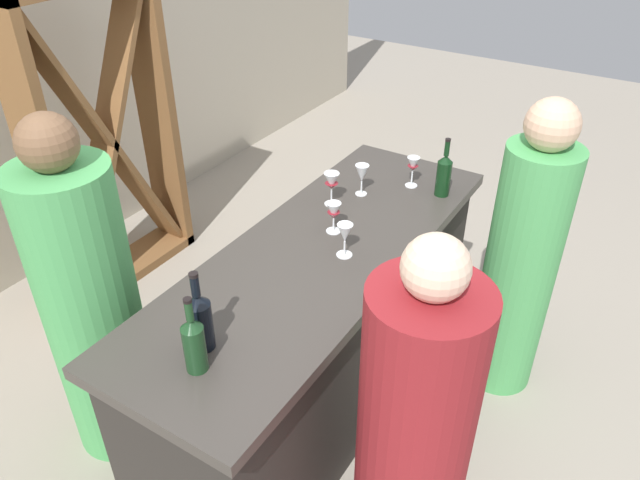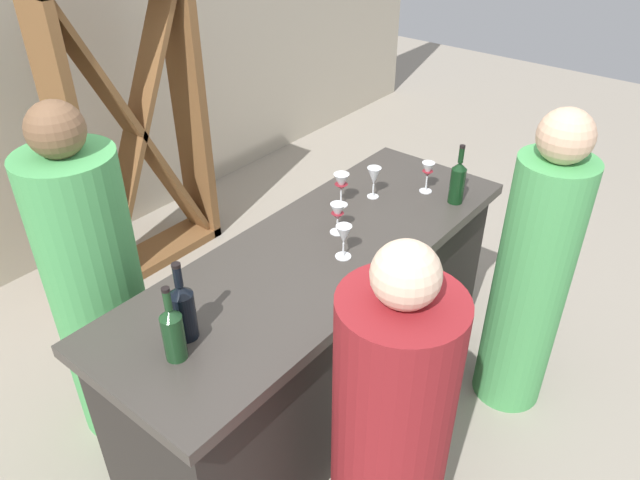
{
  "view_description": "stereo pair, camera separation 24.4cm",
  "coord_description": "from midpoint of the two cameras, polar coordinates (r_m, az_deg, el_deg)",
  "views": [
    {
      "loc": [
        -1.76,
        -1.1,
        2.35
      ],
      "look_at": [
        0.0,
        0.0,
        0.97
      ],
      "focal_mm": 33.9,
      "sensor_mm": 36.0,
      "label": 1
    },
    {
      "loc": [
        -1.62,
        -1.3,
        2.35
      ],
      "look_at": [
        0.0,
        0.0,
        0.97
      ],
      "focal_mm": 33.9,
      "sensor_mm": 36.0,
      "label": 2
    }
  ],
  "objects": [
    {
      "name": "bar_counter",
      "position": [
        2.8,
        2.53,
        -8.74
      ],
      "size": [
        2.04,
        0.7,
        0.92
      ],
      "color": "#2A2723",
      "rests_on": "ground"
    },
    {
      "name": "person_right_guest",
      "position": [
        2.72,
        -17.84,
        -4.94
      ],
      "size": [
        0.4,
        0.4,
        1.59
      ],
      "rotation": [
        0.0,
        0.0,
        -1.6
      ],
      "color": "#4CA559",
      "rests_on": "ground"
    },
    {
      "name": "wine_glass_far_center",
      "position": [
        2.78,
        4.55,
        5.26
      ],
      "size": [
        0.07,
        0.07,
        0.16
      ],
      "color": "white",
      "rests_on": "bar_counter"
    },
    {
      "name": "back_wall",
      "position": [
        3.91,
        -25.12,
        16.56
      ],
      "size": [
        8.0,
        0.1,
        2.8
      ],
      "primitive_type": "cube",
      "color": "#B2A893",
      "rests_on": "ground"
    },
    {
      "name": "wine_glass_near_left",
      "position": [
        2.43,
        5.14,
        0.31
      ],
      "size": [
        0.07,
        0.07,
        0.15
      ],
      "color": "white",
      "rests_on": "bar_counter"
    },
    {
      "name": "wine_bottle_second_left_near_black",
      "position": [
        2.05,
        -9.5,
        -6.65
      ],
      "size": [
        0.08,
        0.08,
        0.31
      ],
      "color": "black",
      "rests_on": "bar_counter"
    },
    {
      "name": "wine_bottle_center_dark_green",
      "position": [
        2.9,
        15.25,
        5.31
      ],
      "size": [
        0.07,
        0.07,
        0.29
      ],
      "color": "black",
      "rests_on": "bar_counter"
    },
    {
      "name": "person_center_guest",
      "position": [
        2.92,
        21.62,
        -3.52
      ],
      "size": [
        0.34,
        0.34,
        1.51
      ],
      "rotation": [
        0.0,
        0.0,
        1.62
      ],
      "color": "#4CA559",
      "rests_on": "ground"
    },
    {
      "name": "wine_glass_near_right",
      "position": [
        2.58,
        4.38,
        2.42
      ],
      "size": [
        0.06,
        0.06,
        0.14
      ],
      "color": "white",
      "rests_on": "bar_counter"
    },
    {
      "name": "ground_plane",
      "position": [
        3.13,
        2.31,
        -15.04
      ],
      "size": [
        12.0,
        12.0,
        0.0
      ],
      "primitive_type": "plane",
      "color": "#9E9384"
    },
    {
      "name": "wine_bottle_leftmost_olive_green",
      "position": [
        1.99,
        -10.29,
        -8.68
      ],
      "size": [
        0.07,
        0.07,
        0.29
      ],
      "color": "#193D1E",
      "rests_on": "bar_counter"
    },
    {
      "name": "wine_glass_near_center",
      "position": [
        2.96,
        12.49,
        6.3
      ],
      "size": [
        0.06,
        0.06,
        0.15
      ],
      "color": "white",
      "rests_on": "bar_counter"
    },
    {
      "name": "person_left_guest",
      "position": [
        2.17,
        9.98,
        -18.23
      ],
      "size": [
        0.48,
        0.48,
        1.46
      ],
      "rotation": [
        0.0,
        0.0,
        1.32
      ],
      "color": "maroon",
      "rests_on": "ground"
    },
    {
      "name": "wine_glass_far_left",
      "position": [
        2.87,
        7.56,
        5.86
      ],
      "size": [
        0.07,
        0.07,
        0.15
      ],
      "color": "white",
      "rests_on": "bar_counter"
    },
    {
      "name": "wine_rack",
      "position": [
        3.77,
        -15.24,
        9.7
      ],
      "size": [
        0.91,
        0.28,
        1.79
      ],
      "color": "brown",
      "rests_on": "ground"
    }
  ]
}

